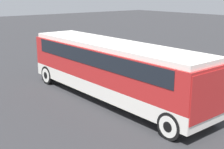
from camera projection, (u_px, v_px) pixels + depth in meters
ground_plane at (112, 100)px, 16.09m from camera, size 120.00×120.00×0.00m
tour_bus at (113, 66)px, 15.56m from camera, size 11.47×2.65×2.97m
parked_car_mid at (179, 68)px, 19.70m from camera, size 4.17×1.82×1.43m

